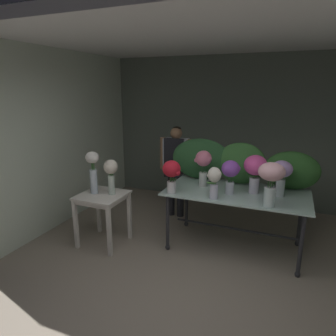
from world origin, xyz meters
The scene contains 17 objects.
ground_plane centered at (0.00, 1.79, 0.00)m, with size 7.86×7.86×0.00m, color gray.
wall_back centered at (0.00, 3.57, 1.40)m, with size 5.10×0.12×2.81m, color slate.
wall_left centered at (-2.55, 1.79, 1.40)m, with size 0.12×3.69×2.81m, color silver.
ceiling_slab centered at (0.00, 1.79, 2.87)m, with size 5.22×3.69×0.12m, color silver.
display_table_glass centered at (0.33, 1.71, 0.72)m, with size 1.90×1.01×0.85m.
side_table_white centered at (-1.44, 1.12, 0.65)m, with size 0.63×0.63×0.76m.
florist centered at (-0.83, 2.44, 0.98)m, with size 0.59×0.24×1.59m.
foliage_backdrop centered at (0.31, 2.09, 1.14)m, with size 2.12×0.32×0.63m.
vase_rosy_ranunculus centered at (-0.15, 1.76, 1.18)m, with size 0.26×0.23×0.52m.
vase_violet_snapdragons centered at (0.26, 1.58, 1.14)m, with size 0.25×0.24×0.45m.
vase_blush_carnations centered at (0.78, 1.31, 1.20)m, with size 0.31×0.31×0.54m.
vase_crimson_tulips centered at (-0.46, 1.32, 1.13)m, with size 0.25×0.24×0.45m.
vase_fuchsia_dahlias centered at (0.56, 1.73, 1.18)m, with size 0.30×0.30×0.52m.
vase_lilac_roses centered at (0.88, 1.74, 1.15)m, with size 0.27×0.27×0.47m.
vase_ivory_stock centered at (0.11, 1.32, 1.08)m, with size 0.18×0.17×0.41m.
vase_white_roses_tall centered at (-1.57, 1.12, 1.12)m, with size 0.20×0.19×0.60m.
vase_cream_lisianthus_tall centered at (-1.32, 1.18, 1.07)m, with size 0.19×0.19×0.50m.
Camera 1 is at (0.94, -2.25, 2.21)m, focal length 32.26 mm.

